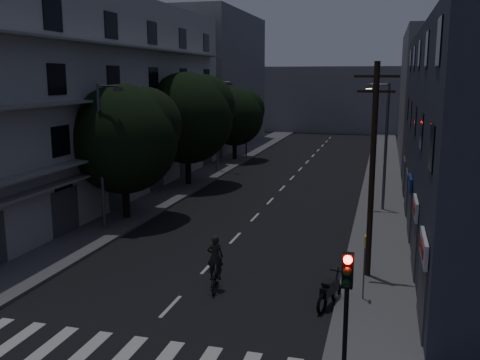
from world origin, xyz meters
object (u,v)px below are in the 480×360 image
Objects in this scene: bus_stop_sign at (365,256)px; utility_pole at (372,167)px; traffic_signal_near at (347,297)px; motorcycle at (329,293)px; cyclist at (215,271)px.

utility_pole is at bearing 88.34° from bus_stop_sign.
traffic_signal_near is at bearing -91.75° from utility_pole.
bus_stop_sign is (0.22, 6.98, -1.21)m from traffic_signal_near.
motorcycle is (-1.29, -3.32, -4.33)m from utility_pole.
utility_pole reaches higher than motorcycle.
cyclist is at bearing -154.09° from utility_pole.
traffic_signal_near is at bearing -61.77° from cyclist.
cyclist is (-5.94, -2.89, -4.09)m from utility_pole.
utility_pole is at bearing 88.25° from traffic_signal_near.
utility_pole is 5.60m from motorcycle.
utility_pole reaches higher than bus_stop_sign.
motorcycle is at bearing -150.90° from bus_stop_sign.
utility_pole reaches higher than traffic_signal_near.
cyclist is at bearing -167.71° from motorcycle.
bus_stop_sign is 1.10× the size of cyclist.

